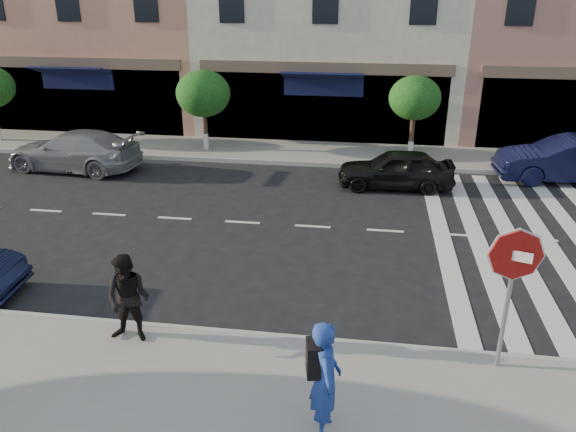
# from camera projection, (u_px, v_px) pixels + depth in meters

# --- Properties ---
(ground) EXTENTS (120.00, 120.00, 0.00)m
(ground) POSITION_uv_depth(u_px,v_px,m) (293.00, 301.00, 11.97)
(ground) COLOR black
(ground) RESTS_ON ground
(sidewalk_near) EXTENTS (60.00, 4.50, 0.15)m
(sidewalk_near) POSITION_uv_depth(u_px,v_px,m) (259.00, 425.00, 8.52)
(sidewalk_near) COLOR gray
(sidewalk_near) RESTS_ON ground
(sidewalk_far) EXTENTS (60.00, 3.00, 0.15)m
(sidewalk_far) POSITION_uv_depth(u_px,v_px,m) (331.00, 154.00, 21.99)
(sidewalk_far) COLOR gray
(sidewalk_far) RESTS_ON ground
(building_centre) EXTENTS (11.00, 9.00, 11.00)m
(building_centre) POSITION_uv_depth(u_px,v_px,m) (334.00, 1.00, 25.44)
(building_centre) COLOR beige
(building_centre) RESTS_ON ground
(street_tree_wb) EXTENTS (2.10, 2.10, 3.06)m
(street_tree_wb) POSITION_uv_depth(u_px,v_px,m) (203.00, 94.00, 21.61)
(street_tree_wb) COLOR #473323
(street_tree_wb) RESTS_ON sidewalk_far
(street_tree_c) EXTENTS (1.90, 1.90, 3.04)m
(street_tree_c) POSITION_uv_depth(u_px,v_px,m) (415.00, 98.00, 20.52)
(street_tree_c) COLOR #473323
(street_tree_c) RESTS_ON sidewalk_far
(stop_sign) EXTENTS (0.88, 0.31, 2.61)m
(stop_sign) POSITION_uv_depth(u_px,v_px,m) (513.00, 269.00, 9.00)
(stop_sign) COLOR gray
(stop_sign) RESTS_ON sidewalk_near
(photographer) EXTENTS (0.57, 0.75, 1.85)m
(photographer) POSITION_uv_depth(u_px,v_px,m) (326.00, 379.00, 7.98)
(photographer) COLOR #203D96
(photographer) RESTS_ON sidewalk_near
(walker) EXTENTS (0.86, 0.68, 1.72)m
(walker) POSITION_uv_depth(u_px,v_px,m) (128.00, 299.00, 10.13)
(walker) COLOR black
(walker) RESTS_ON sidewalk_near
(car_far_left) EXTENTS (5.03, 2.43, 1.41)m
(car_far_left) POSITION_uv_depth(u_px,v_px,m) (74.00, 151.00, 20.11)
(car_far_left) COLOR gray
(car_far_left) RESTS_ON ground
(car_far_mid) EXTENTS (3.80, 1.65, 1.28)m
(car_far_mid) POSITION_uv_depth(u_px,v_px,m) (396.00, 169.00, 18.35)
(car_far_mid) COLOR black
(car_far_mid) RESTS_ON ground
(car_far_right) EXTENTS (4.70, 1.86, 1.52)m
(car_far_right) POSITION_uv_depth(u_px,v_px,m) (568.00, 160.00, 18.90)
(car_far_right) COLOR black
(car_far_right) RESTS_ON ground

